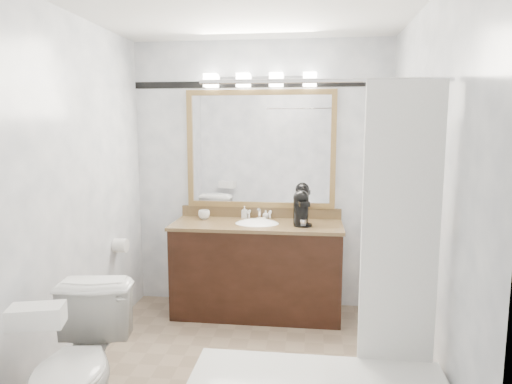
% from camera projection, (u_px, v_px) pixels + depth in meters
% --- Properties ---
extents(room, '(2.42, 2.62, 2.52)m').
position_uv_depth(room, '(239.00, 197.00, 3.05)').
color(room, gray).
rests_on(room, ground).
extents(vanity, '(1.53, 0.58, 0.97)m').
position_uv_depth(vanity, '(257.00, 267.00, 4.16)').
color(vanity, black).
rests_on(vanity, ground).
extents(mirror, '(1.40, 0.04, 1.10)m').
position_uv_depth(mirror, '(260.00, 149.00, 4.27)').
color(mirror, olive).
rests_on(mirror, room).
extents(vanity_light_bar, '(1.02, 0.14, 0.12)m').
position_uv_depth(vanity_light_bar, '(260.00, 80.00, 4.13)').
color(vanity_light_bar, silver).
rests_on(vanity_light_bar, room).
extents(accent_stripe, '(2.40, 0.01, 0.06)m').
position_uv_depth(accent_stripe, '(261.00, 84.00, 4.20)').
color(accent_stripe, black).
rests_on(accent_stripe, room).
extents(tp_roll, '(0.11, 0.12, 0.12)m').
position_uv_depth(tp_roll, '(121.00, 245.00, 3.92)').
color(tp_roll, white).
rests_on(tp_roll, room).
extents(toilet, '(0.56, 0.84, 0.80)m').
position_uv_depth(toilet, '(79.00, 369.00, 2.49)').
color(toilet, white).
rests_on(toilet, ground).
extents(tissue_box, '(0.27, 0.19, 0.10)m').
position_uv_depth(tissue_box, '(37.00, 316.00, 2.10)').
color(tissue_box, white).
rests_on(tissue_box, toilet).
extents(coffee_maker, '(0.17, 0.20, 0.31)m').
position_uv_depth(coffee_maker, '(301.00, 207.00, 4.01)').
color(coffee_maker, black).
rests_on(coffee_maker, vanity).
extents(cup_left, '(0.13, 0.13, 0.08)m').
position_uv_depth(cup_left, '(204.00, 215.00, 4.29)').
color(cup_left, white).
rests_on(cup_left, vanity).
extents(soap_bottle_a, '(0.05, 0.05, 0.12)m').
position_uv_depth(soap_bottle_a, '(244.00, 212.00, 4.33)').
color(soap_bottle_a, white).
rests_on(soap_bottle_a, vanity).
extents(soap_bottle_b, '(0.08, 0.08, 0.08)m').
position_uv_depth(soap_bottle_b, '(266.00, 214.00, 4.31)').
color(soap_bottle_b, white).
rests_on(soap_bottle_b, vanity).
extents(soap_bar, '(0.09, 0.07, 0.03)m').
position_uv_depth(soap_bar, '(261.00, 219.00, 4.21)').
color(soap_bar, beige).
rests_on(soap_bar, vanity).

